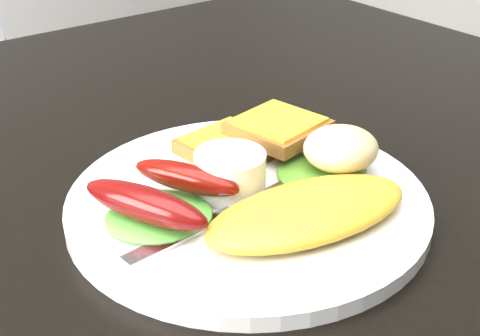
{
  "coord_description": "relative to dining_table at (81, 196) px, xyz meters",
  "views": [
    {
      "loc": [
        -0.19,
        -0.48,
        1.03
      ],
      "look_at": [
        0.08,
        -0.12,
        0.78
      ],
      "focal_mm": 50.0,
      "sensor_mm": 36.0,
      "label": 1
    }
  ],
  "objects": [
    {
      "name": "dining_table",
      "position": [
        0.0,
        0.0,
        0.0
      ],
      "size": [
        1.2,
        0.8,
        0.04
      ],
      "primitive_type": "cube",
      "color": "black",
      "rests_on": "ground"
    },
    {
      "name": "plate",
      "position": [
        0.08,
        -0.13,
        0.03
      ],
      "size": [
        0.28,
        0.28,
        0.01
      ],
      "primitive_type": "cylinder",
      "color": "white",
      "rests_on": "dining_table"
    },
    {
      "name": "lettuce_left",
      "position": [
        0.01,
        -0.12,
        0.04
      ],
      "size": [
        0.1,
        0.09,
        0.01
      ],
      "primitive_type": "ellipsoid",
      "rotation": [
        0.0,
        0.0,
        -0.29
      ],
      "color": "green",
      "rests_on": "plate"
    },
    {
      "name": "lettuce_right",
      "position": [
        0.15,
        -0.14,
        0.04
      ],
      "size": [
        0.08,
        0.08,
        0.01
      ],
      "primitive_type": "ellipsoid",
      "rotation": [
        0.0,
        0.0,
        0.1
      ],
      "color": "#578621",
      "rests_on": "plate"
    },
    {
      "name": "omelette",
      "position": [
        0.09,
        -0.19,
        0.04
      ],
      "size": [
        0.17,
        0.1,
        0.02
      ],
      "primitive_type": "ellipsoid",
      "rotation": [
        0.0,
        0.0,
        -0.15
      ],
      "color": "gold",
      "rests_on": "plate"
    },
    {
      "name": "sausage_a",
      "position": [
        -0.0,
        -0.12,
        0.05
      ],
      "size": [
        0.06,
        0.11,
        0.03
      ],
      "primitive_type": "ellipsoid",
      "rotation": [
        0.0,
        0.0,
        0.4
      ],
      "color": "#5E0905",
      "rests_on": "lettuce_left"
    },
    {
      "name": "sausage_b",
      "position": [
        0.04,
        -0.11,
        0.05
      ],
      "size": [
        0.06,
        0.09,
        0.02
      ],
      "primitive_type": "ellipsoid",
      "rotation": [
        0.0,
        0.0,
        0.47
      ],
      "color": "#6A0700",
      "rests_on": "lettuce_left"
    },
    {
      "name": "ramekin",
      "position": [
        0.07,
        -0.12,
        0.05
      ],
      "size": [
        0.07,
        0.07,
        0.03
      ],
      "primitive_type": "cylinder",
      "rotation": [
        0.0,
        0.0,
        0.27
      ],
      "color": "white",
      "rests_on": "plate"
    },
    {
      "name": "toast_a",
      "position": [
        0.11,
        -0.06,
        0.04
      ],
      "size": [
        0.08,
        0.08,
        0.01
      ],
      "primitive_type": "cube",
      "rotation": [
        0.0,
        0.0,
        0.12
      ],
      "color": "#924B1C",
      "rests_on": "plate"
    },
    {
      "name": "toast_b",
      "position": [
        0.15,
        -0.08,
        0.05
      ],
      "size": [
        0.08,
        0.08,
        0.01
      ],
      "primitive_type": "cube",
      "rotation": [
        0.0,
        0.0,
        0.19
      ],
      "color": "brown",
      "rests_on": "toast_a"
    },
    {
      "name": "potato_salad",
      "position": [
        0.16,
        -0.15,
        0.06
      ],
      "size": [
        0.06,
        0.06,
        0.03
      ],
      "primitive_type": "ellipsoid",
      "rotation": [
        0.0,
        0.0,
        -0.02
      ],
      "color": "#F6F7B8",
      "rests_on": "lettuce_right"
    },
    {
      "name": "fork",
      "position": [
        0.04,
        -0.14,
        0.03
      ],
      "size": [
        0.16,
        0.03,
        0.0
      ],
      "primitive_type": "cube",
      "rotation": [
        0.0,
        0.0,
        0.08
      ],
      "color": "#ADAFB7",
      "rests_on": "plate"
    }
  ]
}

